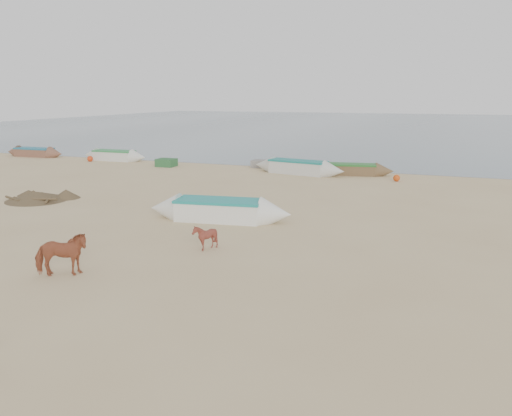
{
  "coord_description": "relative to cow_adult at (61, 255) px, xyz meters",
  "views": [
    {
      "loc": [
        6.87,
        -14.53,
        5.5
      ],
      "look_at": [
        0.0,
        4.0,
        1.0
      ],
      "focal_mm": 35.0,
      "sensor_mm": 36.0,
      "label": 1
    }
  ],
  "objects": [
    {
      "name": "ground",
      "position": [
        3.85,
        2.9,
        -0.7
      ],
      "size": [
        140.0,
        140.0,
        0.0
      ],
      "primitive_type": "plane",
      "color": "tan",
      "rests_on": "ground"
    },
    {
      "name": "sea",
      "position": [
        3.85,
        84.9,
        -0.69
      ],
      "size": [
        160.0,
        160.0,
        0.0
      ],
      "primitive_type": "plane",
      "color": "slate",
      "rests_on": "ground"
    },
    {
      "name": "cow_adult",
      "position": [
        0.0,
        0.0,
        0.0
      ],
      "size": [
        1.81,
        1.45,
        1.39
      ],
      "primitive_type": "imported",
      "rotation": [
        0.0,
        0.0,
        2.07
      ],
      "color": "#9D5033",
      "rests_on": "ground"
    },
    {
      "name": "calf_front",
      "position": [
        2.98,
        3.95,
        -0.21
      ],
      "size": [
        1.11,
        1.06,
        0.97
      ],
      "primitive_type": "imported",
      "rotation": [
        0.0,
        0.0,
        -1.19
      ],
      "color": "maroon",
      "rests_on": "ground"
    },
    {
      "name": "near_canoe",
      "position": [
        1.64,
        8.12,
        -0.22
      ],
      "size": [
        6.65,
        2.37,
        0.95
      ],
      "primitive_type": null,
      "rotation": [
        0.0,
        0.0,
        0.14
      ],
      "color": "silver",
      "rests_on": "ground"
    },
    {
      "name": "debris_pile",
      "position": [
        -9.27,
        8.71,
        -0.46
      ],
      "size": [
        3.32,
        3.32,
        0.47
      ],
      "primitive_type": "cone",
      "rotation": [
        0.0,
        0.0,
        -0.03
      ],
      "color": "brown",
      "rests_on": "ground"
    },
    {
      "name": "waterline_canoes",
      "position": [
        1.72,
        23.46,
        -0.27
      ],
      "size": [
        57.49,
        4.89,
        0.98
      ],
      "color": "brown",
      "rests_on": "ground"
    },
    {
      "name": "beach_clutter",
      "position": [
        8.42,
        22.71,
        -0.4
      ],
      "size": [
        42.91,
        3.73,
        0.64
      ],
      "color": "#295B31",
      "rests_on": "ground"
    }
  ]
}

